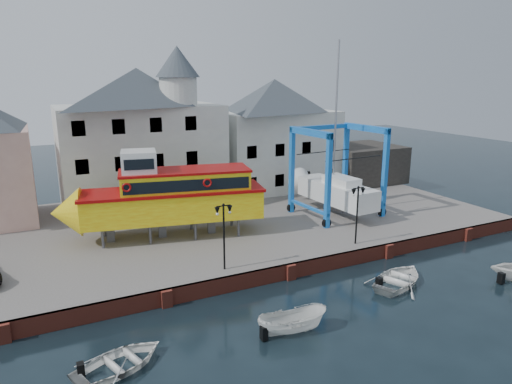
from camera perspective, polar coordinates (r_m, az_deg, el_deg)
name	(u,v)px	position (r m, az deg, el deg)	size (l,w,h in m)	color
ground	(290,279)	(29.54, 4.32, -10.81)	(140.00, 140.00, 0.00)	black
hardstanding	(224,223)	(38.56, -3.96, -3.88)	(44.00, 22.00, 1.00)	#625952
quay_wall	(290,271)	(29.42, 4.23, -9.85)	(44.00, 0.47, 1.00)	maroon
building_white_main	(142,135)	(42.62, -14.07, 6.92)	(14.00, 8.30, 14.00)	silver
building_white_right	(274,134)	(48.09, 2.28, 7.24)	(12.00, 8.00, 11.20)	silver
shed_dark	(361,163)	(52.52, 12.96, 3.52)	(8.00, 7.00, 4.00)	black
lamp_post_left	(224,220)	(27.36, -4.06, -3.50)	(1.12, 0.32, 4.20)	black
lamp_post_right	(358,200)	(32.29, 12.60, -1.02)	(1.12, 0.32, 4.20)	black
tour_boat	(161,197)	(33.60, -11.78, -0.59)	(15.27, 6.37, 6.47)	#59595E
travel_lift	(330,185)	(39.84, 9.28, 0.88)	(7.04, 9.63, 14.33)	blue
motorboat_a	(292,332)	(24.07, 4.53, -17.10)	(1.37, 3.65, 1.41)	white
motorboat_b	(399,284)	(30.20, 17.40, -10.90)	(3.27, 4.58, 0.95)	white
motorboat_d	(120,368)	(22.40, -16.62, -20.38)	(2.96, 4.15, 0.86)	white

